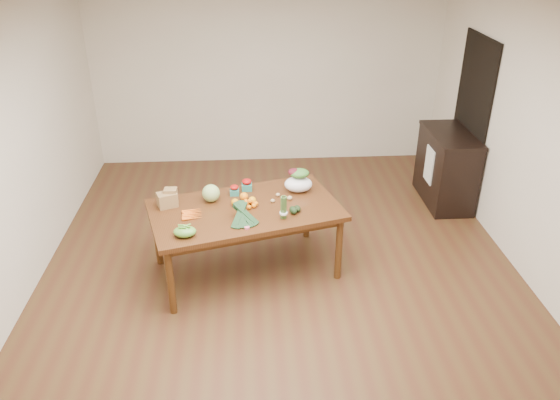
{
  "coord_description": "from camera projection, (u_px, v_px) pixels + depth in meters",
  "views": [
    {
      "loc": [
        -0.31,
        -4.75,
        3.35
      ],
      "look_at": [
        -0.01,
        0.0,
        0.85
      ],
      "focal_mm": 35.0,
      "sensor_mm": 36.0,
      "label": 1
    }
  ],
  "objects": [
    {
      "name": "doorway_dark",
      "position": [
        470.0,
        121.0,
        6.83
      ],
      "size": [
        0.02,
        1.0,
        2.1
      ],
      "primitive_type": "cube",
      "color": "black",
      "rests_on": "floor"
    },
    {
      "name": "salad_bag",
      "position": [
        298.0,
        181.0,
        5.72
      ],
      "size": [
        0.34,
        0.29,
        0.23
      ],
      "primitive_type": null,
      "rotation": [
        0.0,
        0.0,
        0.27
      ],
      "color": "white",
      "rests_on": "dining_table"
    },
    {
      "name": "strawberry_basket_a",
      "position": [
        234.0,
        191.0,
        5.68
      ],
      "size": [
        0.12,
        0.12,
        0.09
      ],
      "primitive_type": null,
      "rotation": [
        0.0,
        0.0,
        0.27
      ],
      "color": "#AE190B",
      "rests_on": "dining_table"
    },
    {
      "name": "mandarin_cluster",
      "position": [
        250.0,
        202.0,
        5.46
      ],
      "size": [
        0.22,
        0.22,
        0.08
      ],
      "primitive_type": null,
      "rotation": [
        0.0,
        0.0,
        0.27
      ],
      "color": "orange",
      "rests_on": "dining_table"
    },
    {
      "name": "ceiling",
      "position": [
        281.0,
        2.0,
        4.51
      ],
      "size": [
        5.0,
        6.0,
        0.02
      ],
      "primitive_type": "cube",
      "color": "white",
      "rests_on": "room_walls"
    },
    {
      "name": "potato_b",
      "position": [
        284.0,
        202.0,
        5.5
      ],
      "size": [
        0.05,
        0.04,
        0.04
      ],
      "primitive_type": "ellipsoid",
      "color": "tan",
      "rests_on": "dining_table"
    },
    {
      "name": "cabinet",
      "position": [
        446.0,
        168.0,
        6.98
      ],
      "size": [
        0.52,
        1.02,
        0.94
      ],
      "primitive_type": "cube",
      "color": "black",
      "rests_on": "floor"
    },
    {
      "name": "potato_c",
      "position": [
        290.0,
        198.0,
        5.58
      ],
      "size": [
        0.05,
        0.05,
        0.04
      ],
      "primitive_type": "ellipsoid",
      "color": "tan",
      "rests_on": "dining_table"
    },
    {
      "name": "kale_bunch",
      "position": [
        244.0,
        216.0,
        5.13
      ],
      "size": [
        0.42,
        0.47,
        0.16
      ],
      "primitive_type": null,
      "rotation": [
        0.0,
        0.0,
        0.27
      ],
      "color": "black",
      "rests_on": "dining_table"
    },
    {
      "name": "avocado_a",
      "position": [
        293.0,
        210.0,
        5.32
      ],
      "size": [
        0.1,
        0.12,
        0.07
      ],
      "primitive_type": "ellipsoid",
      "rotation": [
        0.0,
        0.0,
        0.3
      ],
      "color": "black",
      "rests_on": "dining_table"
    },
    {
      "name": "room_walls",
      "position": [
        281.0,
        153.0,
        5.14
      ],
      "size": [
        5.02,
        6.02,
        2.7
      ],
      "color": "silver",
      "rests_on": "floor"
    },
    {
      "name": "floor",
      "position": [
        281.0,
        271.0,
        5.77
      ],
      "size": [
        6.0,
        6.0,
        0.0
      ],
      "primitive_type": "plane",
      "color": "#4F351B",
      "rests_on": "ground"
    },
    {
      "name": "orange_b",
      "position": [
        244.0,
        196.0,
        5.57
      ],
      "size": [
        0.08,
        0.08,
        0.08
      ],
      "primitive_type": "sphere",
      "color": "orange",
      "rests_on": "dining_table"
    },
    {
      "name": "potato_d",
      "position": [
        278.0,
        195.0,
        5.65
      ],
      "size": [
        0.05,
        0.04,
        0.04
      ],
      "primitive_type": "ellipsoid",
      "color": "tan",
      "rests_on": "dining_table"
    },
    {
      "name": "orange_a",
      "position": [
        235.0,
        202.0,
        5.46
      ],
      "size": [
        0.08,
        0.08,
        0.08
      ],
      "primitive_type": "sphere",
      "color": "orange",
      "rests_on": "dining_table"
    },
    {
      "name": "paper_bag",
      "position": [
        167.0,
        198.0,
        5.43
      ],
      "size": [
        0.3,
        0.27,
        0.18
      ],
      "primitive_type": null,
      "rotation": [
        0.0,
        0.0,
        0.27
      ],
      "color": "#956943",
      "rests_on": "dining_table"
    },
    {
      "name": "asparagus_bundle",
      "position": [
        284.0,
        207.0,
        5.19
      ],
      "size": [
        0.11,
        0.13,
        0.26
      ],
      "primitive_type": null,
      "rotation": [
        0.15,
        0.0,
        0.27
      ],
      "color": "#577E39",
      "rests_on": "dining_table"
    },
    {
      "name": "potato_e",
      "position": [
        290.0,
        198.0,
        5.59
      ],
      "size": [
        0.05,
        0.04,
        0.04
      ],
      "primitive_type": "ellipsoid",
      "color": "tan",
      "rests_on": "dining_table"
    },
    {
      "name": "snap_pea_bag",
      "position": [
        185.0,
        232.0,
        4.94
      ],
      "size": [
        0.21,
        0.16,
        0.09
      ],
      "primitive_type": "ellipsoid",
      "color": "#68A036",
      "rests_on": "dining_table"
    },
    {
      "name": "strawberry_basket_b",
      "position": [
        247.0,
        186.0,
        5.77
      ],
      "size": [
        0.13,
        0.13,
        0.1
      ],
      "primitive_type": null,
      "rotation": [
        0.0,
        0.0,
        0.27
      ],
      "color": "#B9110C",
      "rests_on": "dining_table"
    },
    {
      "name": "dining_table",
      "position": [
        246.0,
        240.0,
        5.61
      ],
      "size": [
        2.07,
        1.49,
        0.75
      ],
      "primitive_type": "cube",
      "rotation": [
        0.0,
        0.0,
        0.27
      ],
      "color": "#4A2811",
      "rests_on": "floor"
    },
    {
      "name": "cabbage",
      "position": [
        211.0,
        193.0,
        5.53
      ],
      "size": [
        0.18,
        0.18,
        0.18
      ],
      "primitive_type": "sphere",
      "color": "#AEC974",
      "rests_on": "dining_table"
    },
    {
      "name": "carrots",
      "position": [
        193.0,
        214.0,
        5.3
      ],
      "size": [
        0.27,
        0.27,
        0.03
      ],
      "primitive_type": null,
      "rotation": [
        0.0,
        0.0,
        0.27
      ],
      "color": "#F84D14",
      "rests_on": "dining_table"
    },
    {
      "name": "potato_a",
      "position": [
        273.0,
        201.0,
        5.53
      ],
      "size": [
        0.05,
        0.04,
        0.04
      ],
      "primitive_type": "ellipsoid",
      "color": "tan",
      "rests_on": "dining_table"
    },
    {
      "name": "orange_c",
      "position": [
        252.0,
        200.0,
        5.5
      ],
      "size": [
        0.08,
        0.08,
        0.08
      ],
      "primitive_type": "sphere",
      "color": "orange",
      "rests_on": "dining_table"
    },
    {
      "name": "avocado_b",
      "position": [
        297.0,
        209.0,
        5.36
      ],
      "size": [
        0.09,
        0.1,
        0.06
      ],
      "primitive_type": "ellipsoid",
      "rotation": [
        0.0,
        0.0,
        0.3
      ],
      "color": "black",
      "rests_on": "dining_table"
    },
    {
      "name": "dish_towel",
      "position": [
        429.0,
        165.0,
        6.86
      ],
      "size": [
        0.02,
        0.28,
        0.45
      ],
      "primitive_type": "cube",
      "color": "white",
      "rests_on": "cabinet"
    }
  ]
}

